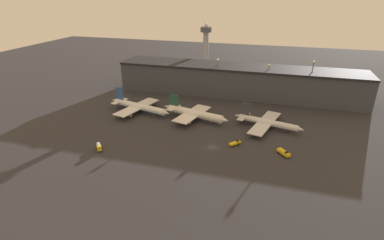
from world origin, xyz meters
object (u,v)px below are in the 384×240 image
service_vehicle_1 (284,153)px  control_tower (206,47)px  airplane_1 (194,114)px  service_vehicle_0 (235,143)px  service_vehicle_2 (99,147)px  airplane_2 (267,123)px  airplane_0 (139,107)px

service_vehicle_1 → control_tower: bearing=168.2°
airplane_1 → service_vehicle_1: 57.61m
airplane_1 → service_vehicle_0: size_ratio=7.03×
service_vehicle_1 → control_tower: 135.93m
airplane_1 → service_vehicle_2: size_ratio=7.17×
airplane_1 → service_vehicle_1: (50.50, -27.60, -2.51)m
control_tower → airplane_1: bearing=-80.1°
airplane_2 → service_vehicle_2: (-75.02, -47.32, -1.58)m
airplane_2 → service_vehicle_0: 28.23m
airplane_0 → service_vehicle_2: (2.32, -48.67, -1.98)m
airplane_0 → airplane_2: 77.36m
service_vehicle_0 → service_vehicle_1: size_ratio=0.89×
airplane_0 → service_vehicle_0: (63.75, -26.02, -2.44)m
control_tower → service_vehicle_2: bearing=-97.7°
airplane_0 → control_tower: 92.14m
service_vehicle_2 → airplane_0: bearing=143.5°
service_vehicle_0 → service_vehicle_1: 23.20m
service_vehicle_1 → control_tower: size_ratio=0.15×
service_vehicle_1 → service_vehicle_2: service_vehicle_2 is taller
airplane_1 → airplane_2: airplane_1 is taller
airplane_0 → service_vehicle_2: airplane_0 is taller
airplane_0 → airplane_1: (36.22, -1.71, 0.26)m
airplane_1 → service_vehicle_2: (-33.90, -46.96, -2.25)m
service_vehicle_2 → airplane_2: bearing=83.0°
airplane_0 → airplane_2: size_ratio=1.15×
airplane_1 → service_vehicle_1: bearing=-14.3°
control_tower → service_vehicle_0: bearing=-69.1°
airplane_1 → service_vehicle_0: 36.83m
service_vehicle_1 → airplane_2: bearing=157.2°
airplane_2 → service_vehicle_2: bearing=-133.4°
service_vehicle_0 → service_vehicle_1: (22.97, -3.30, 0.19)m
service_vehicle_1 → airplane_0: bearing=-150.1°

